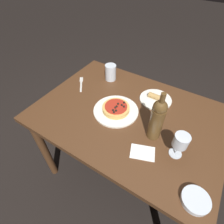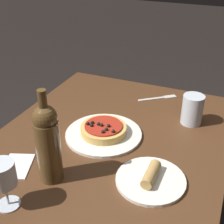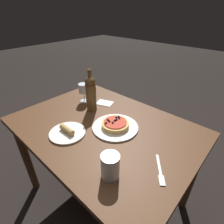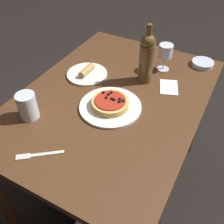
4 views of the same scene
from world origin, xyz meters
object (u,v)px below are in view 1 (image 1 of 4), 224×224
object	(u,v)px
side_bowl	(195,200)
wine_glass	(181,142)
pizza	(116,108)
side_plate	(156,99)
wine_bottle	(157,119)
dining_table	(127,123)
fork	(81,83)
dinner_plate	(116,111)
water_cup	(111,72)

from	to	relation	value
side_bowl	wine_glass	bearing A→B (deg)	128.32
pizza	side_plate	size ratio (longest dim) A/B	0.80
pizza	wine_bottle	xyz separation A→B (m)	(0.29, -0.05, 0.11)
pizza	side_plate	world-z (taller)	pizza
wine_bottle	side_plate	xyz separation A→B (m)	(-0.11, 0.30, -0.13)
dining_table	fork	world-z (taller)	fork
dinner_plate	pizza	xyz separation A→B (m)	(0.00, -0.00, 0.02)
dinner_plate	wine_bottle	bearing A→B (deg)	-10.73
dining_table	water_cup	world-z (taller)	water_cup
pizza	water_cup	xyz separation A→B (m)	(-0.23, 0.30, 0.03)
pizza	water_cup	bearing A→B (deg)	127.93
dining_table	side_bowl	size ratio (longest dim) A/B	9.64
side_plate	dinner_plate	bearing A→B (deg)	-126.16
wine_bottle	fork	xyz separation A→B (m)	(-0.68, 0.17, -0.14)
side_plate	wine_bottle	bearing A→B (deg)	-70.49
side_bowl	side_plate	distance (m)	0.67
water_cup	fork	xyz separation A→B (m)	(-0.16, -0.18, -0.06)
side_plate	water_cup	bearing A→B (deg)	173.09
wine_bottle	water_cup	size ratio (longest dim) A/B	2.52
side_bowl	side_plate	bearing A→B (deg)	126.93
wine_glass	side_bowl	world-z (taller)	wine_glass
dining_table	side_plate	xyz separation A→B (m)	(0.10, 0.21, 0.12)
side_bowl	fork	size ratio (longest dim) A/B	0.78
dinner_plate	wine_glass	distance (m)	0.46
dinner_plate	side_plate	distance (m)	0.30
wine_glass	side_bowl	bearing A→B (deg)	-51.68
wine_bottle	side_plate	world-z (taller)	wine_bottle
water_cup	wine_bottle	bearing A→B (deg)	-34.13
pizza	water_cup	world-z (taller)	water_cup
water_cup	side_bowl	size ratio (longest dim) A/B	1.00
wine_glass	wine_bottle	distance (m)	0.16
dinner_plate	fork	size ratio (longest dim) A/B	1.85
wine_bottle	water_cup	world-z (taller)	wine_bottle
wine_glass	dinner_plate	bearing A→B (deg)	166.41
fork	pizza	bearing A→B (deg)	-144.39
pizza	side_plate	bearing A→B (deg)	53.92
wine_bottle	side_bowl	bearing A→B (deg)	-38.68
wine_bottle	side_bowl	xyz separation A→B (m)	(0.30, -0.24, -0.13)
dinner_plate	pizza	size ratio (longest dim) A/B	1.67
fork	side_bowl	bearing A→B (deg)	-150.49
dining_table	wine_glass	distance (m)	0.44
pizza	side_bowl	distance (m)	0.65
wine_glass	side_plate	bearing A→B (deg)	126.16
wine_bottle	fork	bearing A→B (deg)	165.75
water_cup	wine_glass	bearing A→B (deg)	-31.04
wine_glass	wine_bottle	xyz separation A→B (m)	(-0.15, 0.05, 0.03)
dining_table	side_bowl	world-z (taller)	side_bowl
dining_table	fork	xyz separation A→B (m)	(-0.47, 0.09, 0.11)
fork	side_plate	size ratio (longest dim) A/B	0.72
dinner_plate	wine_glass	bearing A→B (deg)	-13.59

